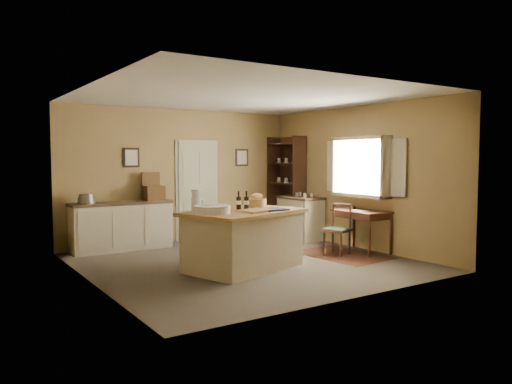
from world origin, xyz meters
TOP-DOWN VIEW (x-y plane):
  - ground at (0.00, 0.00)m, footprint 5.00×5.00m
  - wall_back at (0.00, 2.50)m, footprint 5.00×0.10m
  - wall_front at (0.00, -2.50)m, footprint 5.00×0.10m
  - wall_left at (-2.50, 0.00)m, footprint 0.10×5.00m
  - wall_right at (2.50, 0.00)m, footprint 0.10×5.00m
  - ceiling at (0.00, 0.00)m, footprint 5.00×5.00m
  - door at (0.35, 2.47)m, footprint 0.97×0.06m
  - framed_prints at (0.20, 2.48)m, footprint 2.82×0.02m
  - window at (2.42, -0.20)m, footprint 0.25×1.99m
  - work_island at (-0.30, -0.38)m, footprint 2.09×1.67m
  - sideboard at (-1.34, 2.20)m, footprint 1.87×0.53m
  - rug at (1.75, -0.42)m, footprint 1.22×1.68m
  - writing_desk at (2.20, -0.42)m, footprint 0.61×1.00m
  - desk_chair at (1.68, -0.34)m, footprint 0.53×0.53m
  - right_cabinet at (2.20, 1.35)m, footprint 0.56×1.01m
  - shelving_unit at (2.36, 2.00)m, footprint 0.37×0.98m

SIDE VIEW (x-z plane):
  - ground at x=0.00m, z-range 0.00..0.00m
  - rug at x=1.75m, z-range 0.00..0.01m
  - desk_chair at x=1.68m, z-range 0.00..0.88m
  - right_cabinet at x=2.20m, z-range -0.04..0.95m
  - sideboard at x=-1.34m, z-range -0.11..1.07m
  - work_island at x=-0.30m, z-range -0.12..1.08m
  - writing_desk at x=2.20m, z-range 0.27..1.08m
  - door at x=0.35m, z-range 0.00..2.11m
  - shelving_unit at x=2.36m, z-range 0.00..2.18m
  - wall_back at x=0.00m, z-range 0.00..2.70m
  - wall_front at x=0.00m, z-range 0.00..2.70m
  - wall_left at x=-2.50m, z-range 0.00..2.70m
  - wall_right at x=2.50m, z-range 0.00..2.70m
  - window at x=2.42m, z-range 0.99..2.11m
  - framed_prints at x=0.20m, z-range 1.53..1.91m
  - ceiling at x=0.00m, z-range 2.70..2.70m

